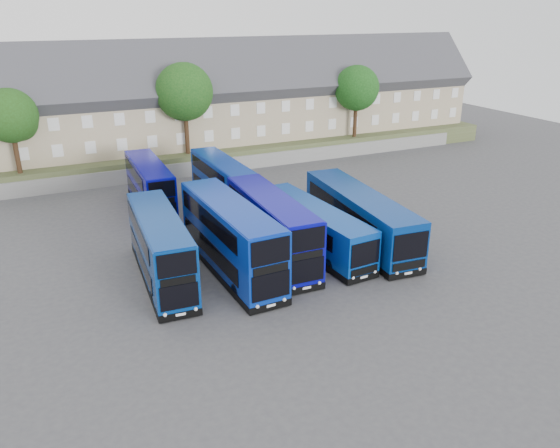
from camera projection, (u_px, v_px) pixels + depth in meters
The scene contains 15 objects.
ground at pixel (271, 275), 35.21m from camera, with size 120.00×120.00×0.00m, color #424247.
retaining_wall at pixel (174, 171), 55.14m from camera, with size 70.00×0.40×1.50m, color slate.
earth_bank at pixel (151, 147), 63.47m from camera, with size 80.00×20.00×2.00m, color #48522E.
terrace_row at pixel (209, 100), 60.40m from camera, with size 66.00×10.40×11.20m.
dd_front_left at pixel (161, 249), 33.95m from camera, with size 3.07×10.83×4.25m.
dd_front_mid at pixel (231, 239), 34.99m from camera, with size 3.09×11.77×4.64m.
dd_front_right at pixel (271, 229), 36.89m from camera, with size 2.89×11.19×4.42m.
dd_rear_left at pixel (150, 187), 46.12m from camera, with size 2.59×10.28×4.06m.
dd_rear_right at pixel (223, 184), 46.74m from camera, with size 2.54×10.35×4.09m.
coach_east_a at pixel (314, 229), 38.47m from camera, with size 3.34×11.93×3.22m.
coach_east_b at pixel (360, 218), 39.91m from camera, with size 3.86×13.52×3.65m.
tree_west at pixel (12, 118), 48.29m from camera, with size 4.80×4.80×7.65m.
tree_mid at pixel (185, 94), 54.64m from camera, with size 5.76×5.76×9.18m.
tree_east at pixel (357, 90), 62.34m from camera, with size 5.12×5.12×8.16m.
tree_far at pixel (367, 77), 70.47m from camera, with size 5.44×5.44×8.67m.
Camera 1 is at (-12.82, -28.78, 16.08)m, focal length 35.00 mm.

